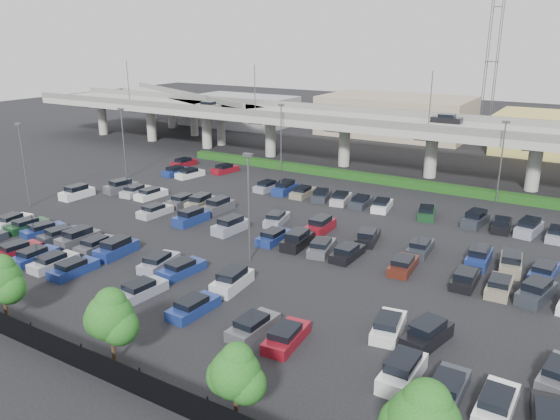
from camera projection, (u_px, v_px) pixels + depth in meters
name	position (u px, v px, depth m)	size (l,w,h in m)	color
ground	(293.00, 235.00, 57.73)	(280.00, 280.00, 0.00)	black
overpass	(399.00, 128.00, 81.68)	(150.00, 13.00, 15.80)	#9A9B93
on_ramp	(183.00, 100.00, 116.41)	(50.93, 30.13, 8.80)	#9A9B93
hedge	(380.00, 179.00, 77.87)	(66.00, 1.60, 1.10)	#123910
fence	(72.00, 354.00, 34.73)	(70.00, 0.10, 2.00)	black
tree_row	(94.00, 311.00, 34.75)	(65.07, 3.66, 5.94)	#332316
parked_cars	(275.00, 240.00, 54.89)	(62.78, 41.64, 1.67)	#B1B0B5
light_poles	(269.00, 170.00, 59.48)	(66.90, 48.38, 10.30)	#545459
distant_buildings	(518.00, 128.00, 100.66)	(138.00, 24.00, 9.00)	gray
comm_tower	(492.00, 58.00, 111.06)	(2.40, 2.40, 30.00)	#545459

